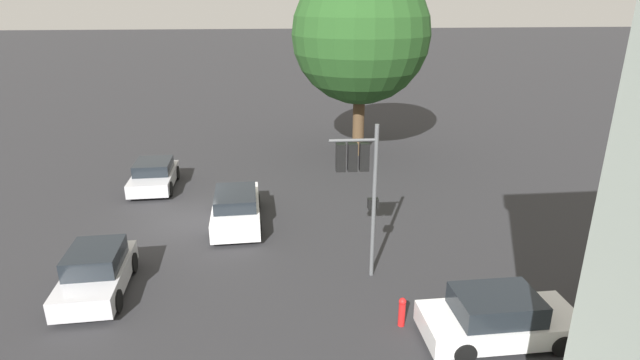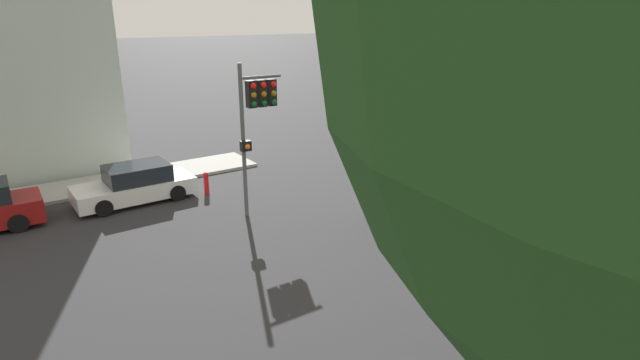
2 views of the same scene
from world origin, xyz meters
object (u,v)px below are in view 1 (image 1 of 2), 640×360
traffic_signal (359,170)px  crossing_car_0 (96,272)px  crossing_car_2 (236,208)px  parked_car_0 (498,318)px  fire_hydrant (402,311)px  crossing_car_1 (154,175)px  street_tree (361,35)px

traffic_signal → crossing_car_0: (0.17, -8.53, -3.12)m
traffic_signal → crossing_car_2: 7.18m
crossing_car_0 → parked_car_0: crossing_car_0 is taller
parked_car_0 → fire_hydrant: bearing=160.7°
crossing_car_1 → parked_car_0: size_ratio=0.91×
crossing_car_0 → crossing_car_1: 9.63m
fire_hydrant → crossing_car_0: bearing=-106.5°
crossing_car_2 → traffic_signal: bearing=-139.8°
parked_car_0 → crossing_car_0: bearing=162.2°
fire_hydrant → street_tree: bearing=174.3°
crossing_car_2 → parked_car_0: bearing=-140.1°
traffic_signal → fire_hydrant: traffic_signal is taller
street_tree → crossing_car_2: street_tree is taller
street_tree → fire_hydrant: 18.42m
street_tree → traffic_signal: (14.15, -2.55, -3.27)m
traffic_signal → crossing_car_1: bearing=44.0°
crossing_car_1 → crossing_car_2: crossing_car_2 is taller
traffic_signal → crossing_car_1: 13.23m
traffic_signal → crossing_car_0: traffic_signal is taller
crossing_car_1 → fire_hydrant: bearing=35.9°
traffic_signal → fire_hydrant: bearing=-162.8°
traffic_signal → crossing_car_0: 9.08m
crossing_car_0 → fire_hydrant: size_ratio=4.24×
fire_hydrant → traffic_signal: bearing=-164.3°
parked_car_0 → fire_hydrant: size_ratio=4.75×
traffic_signal → fire_hydrant: 4.53m
fire_hydrant → crossing_car_2: bearing=-146.3°
traffic_signal → crossing_car_0: size_ratio=1.37×
crossing_car_1 → traffic_signal: bearing=40.9°
street_tree → traffic_signal: 14.75m
traffic_signal → parked_car_0: 5.96m
crossing_car_0 → fire_hydrant: bearing=71.1°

